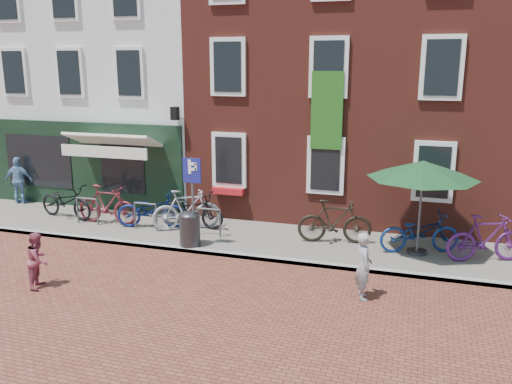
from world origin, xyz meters
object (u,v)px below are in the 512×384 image
(boy, at_px, (38,260))
(bicycle_7, at_px, (486,238))
(bicycle_3, at_px, (187,210))
(bicycle_4, at_px, (192,209))
(woman, at_px, (364,266))
(bicycle_1, at_px, (107,205))
(litter_bin, at_px, (190,227))
(bicycle_2, at_px, (151,210))
(parking_sign, at_px, (192,186))
(bicycle_5, at_px, (335,222))
(parasol, at_px, (423,166))
(bicycle_6, at_px, (419,232))
(bicycle_0, at_px, (66,201))
(cafe_person, at_px, (19,180))

(boy, relative_size, bicycle_7, 0.63)
(bicycle_3, distance_m, bicycle_4, 0.28)
(woman, distance_m, bicycle_1, 8.53)
(litter_bin, relative_size, bicycle_7, 0.51)
(boy, height_order, bicycle_4, boy)
(bicycle_4, bearing_deg, bicycle_2, 112.56)
(woman, height_order, boy, woman)
(woman, xyz_separation_m, bicycle_4, (-5.45, 3.30, -0.09))
(woman, bearing_deg, parking_sign, 52.23)
(boy, height_order, bicycle_5, bicycle_5)
(bicycle_4, xyz_separation_m, bicycle_5, (4.33, -0.16, 0.06))
(parking_sign, xyz_separation_m, parasol, (5.74, 1.26, 0.63))
(bicycle_3, distance_m, bicycle_6, 6.60)
(boy, bearing_deg, parking_sign, -51.96)
(bicycle_2, height_order, bicycle_3, bicycle_3)
(parasol, xyz_separation_m, bicycle_1, (-9.12, -0.12, -1.71))
(bicycle_2, relative_size, bicycle_6, 1.00)
(bicycle_4, bearing_deg, bicycle_6, -88.99)
(bicycle_0, height_order, bicycle_5, bicycle_5)
(cafe_person, bearing_deg, litter_bin, 150.26)
(bicycle_4, relative_size, bicycle_7, 1.03)
(bicycle_0, bearing_deg, bicycle_3, -79.05)
(woman, xyz_separation_m, bicycle_3, (-5.49, 3.02, -0.03))
(bicycle_0, relative_size, bicycle_2, 1.00)
(boy, height_order, bicycle_1, bicycle_1)
(cafe_person, relative_size, bicycle_5, 0.82)
(cafe_person, distance_m, bicycle_2, 5.86)
(bicycle_6, bearing_deg, parasol, 144.56)
(bicycle_0, distance_m, bicycle_5, 8.52)
(parasol, relative_size, bicycle_1, 1.38)
(bicycle_5, relative_size, bicycle_6, 0.97)
(parking_sign, xyz_separation_m, woman, (4.67, -1.67, -1.04))
(bicycle_0, distance_m, bicycle_3, 4.16)
(woman, xyz_separation_m, cafe_person, (-12.33, 4.03, 0.19))
(bicycle_1, xyz_separation_m, bicycle_6, (9.15, 0.24, -0.06))
(bicycle_7, bearing_deg, woman, 116.03)
(parasol, bearing_deg, bicycle_2, -179.73)
(bicycle_3, bearing_deg, bicycle_2, 65.45)
(bicycle_4, height_order, bicycle_5, bicycle_5)
(boy, distance_m, bicycle_5, 7.54)
(woman, bearing_deg, bicycle_7, -61.48)
(bicycle_5, xyz_separation_m, bicycle_6, (2.23, -0.09, -0.06))
(bicycle_3, bearing_deg, woman, -149.92)
(bicycle_6, bearing_deg, boy, 99.87)
(boy, bearing_deg, bicycle_2, -21.51)
(bicycle_2, bearing_deg, parasol, -104.42)
(bicycle_3, xyz_separation_m, bicycle_7, (8.18, -0.18, 0.00))
(boy, bearing_deg, cafe_person, 27.64)
(litter_bin, relative_size, bicycle_1, 0.51)
(litter_bin, bearing_deg, woman, -19.79)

